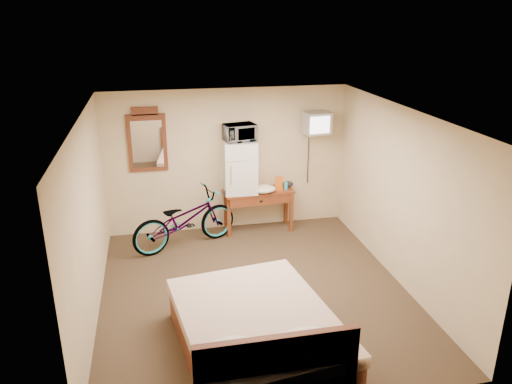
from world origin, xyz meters
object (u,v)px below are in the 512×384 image
Objects in this scene: mini_fridge at (240,167)px; bed at (257,334)px; bicycle at (185,220)px; blue_cup at (286,186)px; desk at (259,198)px; microwave at (240,133)px; crt_television at (316,123)px; wall_mirror at (147,141)px.

mini_fridge reaches higher than bed.
mini_fridge is 1.31m from bicycle.
bicycle is at bearing -169.07° from blue_cup.
microwave is at bearing 171.25° from desk.
blue_cup is 3.61m from bed.
crt_television reaches higher than bicycle.
wall_mirror reaches higher than bed.
wall_mirror reaches higher than blue_cup.
blue_cup is 2.49m from wall_mirror.
wall_mirror is at bearing 172.96° from blue_cup.
desk is at bearing 77.50° from bed.
mini_fridge is at bearing -8.24° from wall_mirror.
crt_television is (1.01, 0.02, 1.29)m from desk.
wall_mirror is at bearing 17.96° from bicycle.
crt_television is 2.77m from bicycle.
bed is (-0.75, -3.37, -0.32)m from desk.
wall_mirror is (-2.85, 0.25, -0.22)m from crt_television.
bed reaches higher than blue_cup.
microwave is 1.33m from crt_television.
wall_mirror reaches higher than crt_television.
bed is (-1.76, -3.39, -1.61)m from crt_television.
mini_fridge is 0.89m from blue_cup.
mini_fridge reaches higher than desk.
crt_television reaches higher than microwave.
wall_mirror is (-2.32, 0.29, 0.87)m from blue_cup.
desk is 0.68× the size of bicycle.
blue_cup is at bearing -16.60° from microwave.
bicycle reaches higher than desk.
wall_mirror is (-1.52, 0.22, 0.48)m from mini_fridge.
bicycle reaches higher than bed.
desk is 2.14m from wall_mirror.
bed is at bearing -110.07° from blue_cup.
microwave is 1.26m from blue_cup.
desk is 1.22m from microwave.
mini_fridge is 1.50m from crt_television.
mini_fridge is 0.50× the size of bicycle.
microwave is 3.95× the size of blue_cup.
desk is 0.52× the size of bed.
bicycle is at bearing -164.59° from desk.
blue_cup is at bearing -176.10° from crt_television.
microwave is at bearing 82.84° from bed.
mini_fridge is at bearing 178.72° from crt_television.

